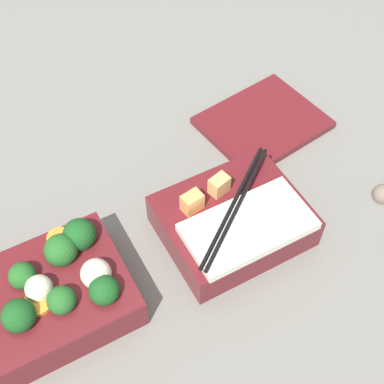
% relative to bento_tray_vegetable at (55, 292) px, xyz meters
% --- Properties ---
extents(ground_plane, '(3.00, 3.00, 0.00)m').
position_rel_bento_tray_vegetable_xyz_m(ground_plane, '(0.13, -0.01, -0.03)').
color(ground_plane, slate).
extents(bento_tray_vegetable, '(0.18, 0.15, 0.08)m').
position_rel_bento_tray_vegetable_xyz_m(bento_tray_vegetable, '(0.00, 0.00, 0.00)').
color(bento_tray_vegetable, maroon).
rests_on(bento_tray_vegetable, ground_plane).
extents(bento_tray_rice, '(0.18, 0.15, 0.08)m').
position_rel_bento_tray_vegetable_xyz_m(bento_tray_rice, '(0.24, -0.01, -0.00)').
color(bento_tray_rice, maroon).
rests_on(bento_tray_rice, ground_plane).
extents(bento_lid, '(0.20, 0.17, 0.01)m').
position_rel_bento_tray_vegetable_xyz_m(bento_lid, '(0.39, 0.14, -0.03)').
color(bento_lid, maroon).
rests_on(bento_lid, ground_plane).
extents(pebble_1, '(0.03, 0.03, 0.03)m').
position_rel_bento_tray_vegetable_xyz_m(pebble_1, '(0.46, -0.06, -0.03)').
color(pebble_1, '#7A6B5B').
rests_on(pebble_1, ground_plane).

